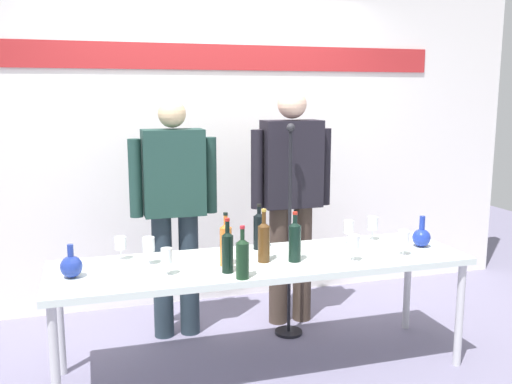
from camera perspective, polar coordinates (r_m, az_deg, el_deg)
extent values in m
plane|color=slate|center=(3.74, 0.69, -17.48)|extent=(10.00, 10.00, 0.00)
cube|color=white|center=(4.66, -4.38, 7.15)|extent=(5.48, 0.10, 3.00)
cube|color=red|center=(4.60, -4.30, 13.45)|extent=(3.83, 0.01, 0.20)
cube|color=silver|center=(3.48, 0.72, -7.18)|extent=(2.54, 0.71, 0.04)
cylinder|color=silver|center=(3.19, -19.66, -16.40)|extent=(0.05, 0.05, 0.68)
cylinder|color=silver|center=(3.87, 19.90, -11.61)|extent=(0.05, 0.05, 0.68)
cylinder|color=silver|center=(3.75, -19.22, -12.32)|extent=(0.05, 0.05, 0.68)
cylinder|color=silver|center=(4.34, 15.06, -8.99)|extent=(0.05, 0.05, 0.68)
sphere|color=navy|center=(3.29, -18.18, -7.19)|extent=(0.12, 0.12, 0.12)
cylinder|color=navy|center=(3.27, -18.26, -5.70)|extent=(0.03, 0.03, 0.08)
sphere|color=#1E35A2|center=(3.90, 16.39, -4.47)|extent=(0.12, 0.12, 0.12)
cylinder|color=#1E35A2|center=(3.88, 16.46, -3.05)|extent=(0.04, 0.04, 0.10)
cylinder|color=#24313B|center=(4.09, -9.41, -8.43)|extent=(0.14, 0.14, 0.89)
cylinder|color=#24313B|center=(4.12, -6.78, -8.24)|extent=(0.14, 0.14, 0.89)
cube|color=#1D3A34|center=(3.94, -8.35, 1.97)|extent=(0.42, 0.22, 0.59)
cylinder|color=#1D3A34|center=(3.91, -12.11, 1.37)|extent=(0.09, 0.09, 0.54)
cylinder|color=#1D3A34|center=(3.99, -4.65, 1.71)|extent=(0.09, 0.09, 0.54)
sphere|color=#D4B48A|center=(3.90, -8.50, 7.84)|extent=(0.19, 0.19, 0.19)
cylinder|color=#41342A|center=(4.28, 2.27, -7.41)|extent=(0.14, 0.14, 0.90)
cylinder|color=#41342A|center=(4.34, 4.70, -7.18)|extent=(0.14, 0.14, 0.90)
cube|color=black|center=(4.15, 3.61, 2.87)|extent=(0.43, 0.22, 0.64)
cylinder|color=black|center=(4.07, 0.11, 2.30)|extent=(0.09, 0.09, 0.57)
cylinder|color=black|center=(4.25, 6.95, 2.55)|extent=(0.09, 0.09, 0.57)
sphere|color=beige|center=(4.12, 3.67, 8.88)|extent=(0.21, 0.21, 0.21)
cylinder|color=#4D3015|center=(3.40, 0.80, -5.29)|extent=(0.07, 0.07, 0.22)
cone|color=#4D3015|center=(3.37, 0.80, -3.27)|extent=(0.07, 0.07, 0.03)
cylinder|color=#4D3015|center=(3.36, 0.80, -2.74)|extent=(0.03, 0.03, 0.09)
cylinder|color=#B89538|center=(3.35, 0.81, -1.86)|extent=(0.03, 0.03, 0.02)
cylinder|color=orange|center=(3.33, -3.07, -5.54)|extent=(0.07, 0.07, 0.23)
cone|color=orange|center=(3.30, -3.09, -3.42)|extent=(0.07, 0.07, 0.03)
cylinder|color=orange|center=(3.30, -3.10, -3.00)|extent=(0.02, 0.02, 0.07)
cylinder|color=black|center=(3.29, -3.10, -2.23)|extent=(0.03, 0.03, 0.02)
cylinder|color=black|center=(3.68, 0.31, -4.13)|extent=(0.07, 0.07, 0.22)
cone|color=black|center=(3.65, 0.31, -2.27)|extent=(0.07, 0.07, 0.03)
cylinder|color=black|center=(3.65, 0.31, -1.97)|extent=(0.03, 0.03, 0.06)
cylinder|color=black|center=(3.64, 0.31, -1.35)|extent=(0.03, 0.03, 0.02)
cylinder|color=black|center=(3.10, -1.38, -6.97)|extent=(0.07, 0.07, 0.20)
cone|color=black|center=(3.07, -1.38, -4.95)|extent=(0.07, 0.07, 0.03)
cylinder|color=black|center=(3.07, -1.39, -4.45)|extent=(0.02, 0.02, 0.08)
cylinder|color=#B21F28|center=(3.05, -1.39, -3.58)|extent=(0.03, 0.03, 0.02)
cylinder|color=black|center=(3.21, -2.89, -6.29)|extent=(0.07, 0.07, 0.21)
cone|color=black|center=(3.18, -2.91, -4.23)|extent=(0.07, 0.07, 0.03)
cylinder|color=black|center=(3.17, -2.92, -3.69)|extent=(0.02, 0.02, 0.08)
cylinder|color=#B01F19|center=(3.16, -2.92, -2.81)|extent=(0.03, 0.03, 0.02)
cylinder|color=black|center=(3.42, 3.94, -5.23)|extent=(0.08, 0.08, 0.22)
cone|color=black|center=(3.39, 3.96, -3.21)|extent=(0.08, 0.08, 0.03)
cylinder|color=black|center=(3.38, 3.97, -2.86)|extent=(0.03, 0.03, 0.07)
cylinder|color=#AF281B|center=(3.37, 3.98, -2.15)|extent=(0.03, 0.03, 0.02)
cylinder|color=white|center=(3.44, -10.73, -7.18)|extent=(0.06, 0.06, 0.00)
cylinder|color=white|center=(3.43, -10.76, -6.53)|extent=(0.01, 0.01, 0.08)
cylinder|color=white|center=(3.40, -10.80, -5.21)|extent=(0.07, 0.07, 0.09)
cylinder|color=white|center=(3.22, -8.98, -8.30)|extent=(0.06, 0.06, 0.00)
cylinder|color=white|center=(3.21, -9.00, -7.67)|extent=(0.01, 0.01, 0.07)
cylinder|color=white|center=(3.19, -9.04, -6.35)|extent=(0.06, 0.06, 0.08)
cylinder|color=white|center=(3.56, -13.48, -6.67)|extent=(0.06, 0.06, 0.00)
cylinder|color=white|center=(3.55, -13.50, -6.14)|extent=(0.01, 0.01, 0.07)
cylinder|color=white|center=(3.53, -13.55, -5.03)|extent=(0.07, 0.07, 0.08)
cylinder|color=white|center=(4.00, 11.66, -4.78)|extent=(0.05, 0.05, 0.00)
cylinder|color=white|center=(3.99, 11.68, -4.24)|extent=(0.01, 0.01, 0.07)
cylinder|color=white|center=(3.97, 11.73, -3.10)|extent=(0.07, 0.07, 0.09)
cylinder|color=white|center=(3.68, 14.64, -6.19)|extent=(0.05, 0.05, 0.00)
cylinder|color=white|center=(3.67, 14.67, -5.63)|extent=(0.01, 0.01, 0.07)
cylinder|color=white|center=(3.65, 14.72, -4.46)|extent=(0.07, 0.07, 0.08)
cylinder|color=white|center=(3.87, 9.30, -5.22)|extent=(0.06, 0.06, 0.00)
cylinder|color=white|center=(3.86, 9.31, -4.65)|extent=(0.01, 0.01, 0.08)
cylinder|color=white|center=(3.84, 9.35, -3.49)|extent=(0.06, 0.06, 0.09)
cylinder|color=white|center=(3.49, 9.80, -6.89)|extent=(0.06, 0.06, 0.00)
cylinder|color=white|center=(3.48, 9.82, -6.26)|extent=(0.01, 0.01, 0.08)
cylinder|color=white|center=(3.46, 9.86, -5.00)|extent=(0.07, 0.07, 0.08)
cylinder|color=black|center=(4.23, 3.31, -13.96)|extent=(0.20, 0.20, 0.02)
cylinder|color=black|center=(4.00, 3.42, -4.45)|extent=(0.02, 0.02, 1.46)
sphere|color=#232328|center=(3.88, 3.53, 6.51)|extent=(0.06, 0.06, 0.06)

